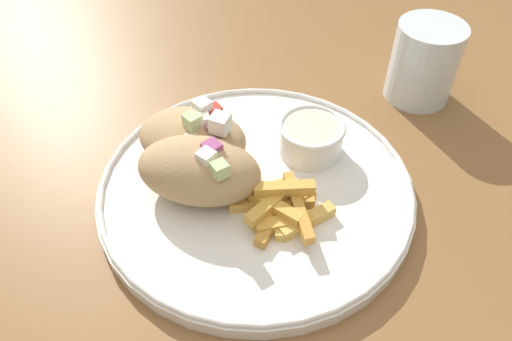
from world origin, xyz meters
TOP-DOWN VIEW (x-y plane):
  - table at (0.00, 0.00)m, footprint 1.44×1.44m
  - plate at (0.04, -0.03)m, footprint 0.32×0.32m
  - pita_sandwich_near at (-0.01, -0.06)m, footprint 0.13×0.09m
  - pita_sandwich_far at (-0.04, -0.02)m, footprint 0.12×0.09m
  - fries_pile at (0.07, -0.06)m, footprint 0.10×0.09m
  - sauce_ramekin at (0.07, 0.03)m, footprint 0.07×0.07m
  - water_glass at (0.17, 0.20)m, footprint 0.08×0.08m

SIDE VIEW (x-z plane):
  - table at x=0.00m, z-range 0.30..1.00m
  - plate at x=0.04m, z-range 0.71..0.73m
  - fries_pile at x=0.07m, z-range 0.72..0.75m
  - sauce_ramekin at x=0.07m, z-range 0.72..0.76m
  - pita_sandwich_far at x=-0.04m, z-range 0.72..0.78m
  - water_glass at x=0.17m, z-range 0.70..0.80m
  - pita_sandwich_near at x=-0.01m, z-range 0.72..0.78m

